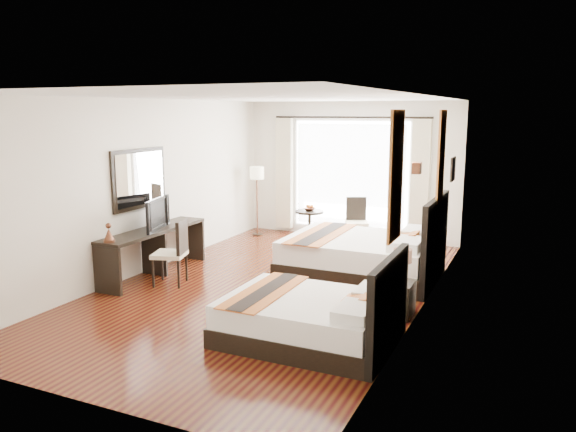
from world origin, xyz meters
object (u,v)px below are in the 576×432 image
at_px(bed_far, 365,255).
at_px(table_lamp, 403,258).
at_px(bed_near, 314,317).
at_px(fruit_bowl, 310,209).
at_px(side_table, 309,227).
at_px(desk_chair, 171,265).
at_px(window_chair, 356,230).
at_px(console_desk, 154,252).
at_px(nightstand, 398,299).
at_px(floor_lamp, 257,178).
at_px(vase, 394,276).
at_px(television, 153,214).

distance_m(bed_far, table_lamp, 1.79).
distance_m(bed_near, fruit_bowl, 4.89).
height_order(table_lamp, side_table, table_lamp).
height_order(desk_chair, side_table, desk_chair).
xyz_separation_m(table_lamp, side_table, (-2.61, 3.22, -0.43)).
bearing_deg(fruit_bowl, side_table, -45.49).
distance_m(bed_far, window_chair, 2.18).
bearing_deg(console_desk, bed_near, -22.74).
height_order(console_desk, fruit_bowl, console_desk).
xyz_separation_m(nightstand, floor_lamp, (-3.87, 3.48, 1.01)).
height_order(vase, side_table, side_table).
bearing_deg(table_lamp, desk_chair, -177.09).
bearing_deg(vase, window_chair, 114.18).
bearing_deg(console_desk, television, -45.26).
relative_size(television, side_table, 1.34).
distance_m(table_lamp, desk_chair, 3.52).
distance_m(bed_near, window_chair, 4.88).
bearing_deg(bed_far, side_table, 133.95).
bearing_deg(fruit_bowl, bed_far, -46.05).
xyz_separation_m(table_lamp, television, (-4.02, 0.10, 0.25)).
bearing_deg(desk_chair, floor_lamp, -100.85).
relative_size(bed_far, nightstand, 5.16).
distance_m(television, side_table, 3.49).
relative_size(vase, fruit_bowl, 0.57).
height_order(bed_near, console_desk, bed_near).
bearing_deg(fruit_bowl, bed_near, -67.08).
bearing_deg(fruit_bowl, nightstand, -51.68).
relative_size(nightstand, console_desk, 0.21).
distance_m(bed_near, vase, 1.29).
xyz_separation_m(bed_near, side_table, (-1.90, 4.49, 0.04)).
relative_size(console_desk, television, 2.51).
distance_m(bed_near, desk_chair, 2.98).
bearing_deg(vase, console_desk, 175.42).
xyz_separation_m(floor_lamp, window_chair, (2.18, 0.07, -0.95)).
relative_size(console_desk, fruit_bowl, 9.85).
xyz_separation_m(console_desk, desk_chair, (0.55, -0.30, -0.07)).
height_order(bed_far, console_desk, bed_far).
relative_size(table_lamp, console_desk, 0.17).
bearing_deg(side_table, desk_chair, -104.48).
distance_m(vase, side_table, 4.27).
distance_m(television, window_chair, 4.17).
height_order(table_lamp, window_chair, window_chair).
distance_m(desk_chair, fruit_bowl, 3.53).
xyz_separation_m(floor_lamp, fruit_bowl, (1.28, -0.21, -0.55)).
bearing_deg(console_desk, window_chair, 55.54).
bearing_deg(television, bed_far, -81.87).
bearing_deg(bed_far, television, -156.13).
bearing_deg(bed_far, table_lamp, -57.83).
bearing_deg(fruit_bowl, console_desk, -114.71).
relative_size(table_lamp, fruit_bowl, 1.67).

